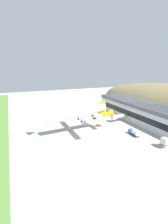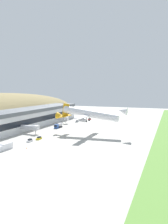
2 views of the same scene
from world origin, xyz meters
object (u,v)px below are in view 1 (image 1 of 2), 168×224
object	(u,v)px
cargo_airplane	(79,113)
service_car_2	(95,119)
terminal_building	(161,117)
jetway_0	(118,116)
box_truck	(85,110)
traffic_cone_0	(79,114)
service_car_3	(93,116)
fuel_truck	(134,133)

from	to	relation	value
cargo_airplane	service_car_2	distance (m)	32.98
terminal_building	service_car_2	bearing A→B (deg)	-138.05
service_car_2	jetway_0	bearing A→B (deg)	50.04
box_truck	jetway_0	bearing A→B (deg)	16.64
cargo_airplane	traffic_cone_0	bearing A→B (deg)	157.89
service_car_3	terminal_building	bearing A→B (deg)	35.62
jetway_0	traffic_cone_0	distance (m)	34.66
service_car_2	box_truck	xyz separation A→B (m)	(-23.71, 2.84, 0.77)
box_truck	terminal_building	bearing A→B (deg)	25.42
service_car_2	traffic_cone_0	bearing A→B (deg)	-164.34
cargo_airplane	service_car_3	distance (m)	38.42
fuel_truck	traffic_cone_0	bearing A→B (deg)	-167.16
jetway_0	box_truck	xyz separation A→B (m)	(-34.81, -10.41, -2.55)
cargo_airplane	fuel_truck	xyz separation A→B (m)	(13.87, 28.59, -11.23)
jetway_0	box_truck	distance (m)	36.42
jetway_0	cargo_airplane	distance (m)	37.34
fuel_truck	traffic_cone_0	size ratio (longest dim) A/B	13.52
fuel_truck	traffic_cone_0	distance (m)	55.37
terminal_building	cargo_airplane	bearing A→B (deg)	-102.44
jetway_0	service_car_3	size ratio (longest dim) A/B	3.33
traffic_cone_0	box_truck	bearing A→B (deg)	125.39
terminal_building	service_car_3	size ratio (longest dim) A/B	31.75
cargo_airplane	traffic_cone_0	size ratio (longest dim) A/B	78.55
terminal_building	fuel_truck	size ratio (longest dim) A/B	15.27
fuel_truck	box_truck	size ratio (longest dim) A/B	0.90
fuel_truck	service_car_2	bearing A→B (deg)	-168.61
service_car_2	terminal_building	bearing A→B (deg)	41.95
cargo_airplane	box_truck	size ratio (longest dim) A/B	5.25
cargo_airplane	traffic_cone_0	xyz separation A→B (m)	(-40.10, 16.29, -12.53)
fuel_truck	traffic_cone_0	xyz separation A→B (m)	(-53.97, -12.30, -1.30)
service_car_2	service_car_3	bearing A→B (deg)	166.33
cargo_airplane	box_truck	bearing A→B (deg)	152.10
traffic_cone_0	service_car_2	bearing A→B (deg)	15.66
service_car_3	box_truck	world-z (taller)	box_truck
service_car_3	fuel_truck	distance (m)	42.61
fuel_truck	terminal_building	bearing A→B (deg)	96.42
service_car_3	traffic_cone_0	bearing A→B (deg)	-150.65
jetway_0	traffic_cone_0	xyz separation A→B (m)	(-29.19, -18.32, -3.71)
box_truck	fuel_truck	bearing A→B (deg)	4.21
jetway_0	service_car_2	size ratio (longest dim) A/B	2.86
terminal_building	service_car_3	bearing A→B (deg)	-144.38
jetway_0	fuel_truck	size ratio (longest dim) A/B	1.60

